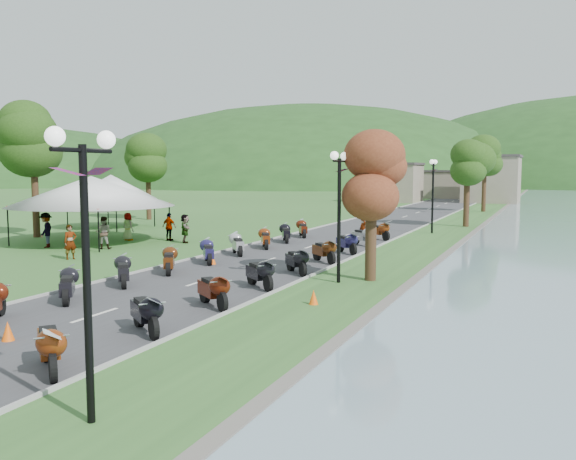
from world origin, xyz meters
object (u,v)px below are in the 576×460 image
at_px(vendor_tent_main, 92,209).
at_px(pedestrian_b, 104,249).
at_px(streetlamp_near, 87,281).
at_px(pedestrian_c, 47,248).
at_px(pedestrian_a, 71,259).

relative_size(vendor_tent_main, pedestrian_b, 3.62).
height_order(streetlamp_near, vendor_tent_main, streetlamp_near).
height_order(streetlamp_near, pedestrian_b, streetlamp_near).
distance_m(vendor_tent_main, pedestrian_c, 3.60).
height_order(pedestrian_b, pedestrian_c, pedestrian_c).
bearing_deg(pedestrian_b, vendor_tent_main, -62.69).
bearing_deg(vendor_tent_main, pedestrian_b, -38.94).
distance_m(streetlamp_near, pedestrian_a, 20.81).
xyz_separation_m(pedestrian_b, pedestrian_c, (-3.38, -0.80, 0.00)).
relative_size(streetlamp_near, pedestrian_b, 2.77).
distance_m(vendor_tent_main, pedestrian_a, 7.22).
height_order(pedestrian_a, pedestrian_b, pedestrian_b).
distance_m(pedestrian_b, pedestrian_c, 3.48).
relative_size(streetlamp_near, pedestrian_c, 2.52).
xyz_separation_m(streetlamp_near, pedestrian_a, (-14.33, 14.88, -2.50)).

